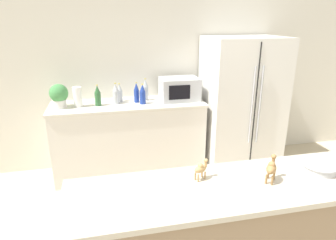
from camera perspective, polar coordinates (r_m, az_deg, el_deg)
wall_back at (r=4.04m, az=-1.49°, el=9.51°), size 8.00×0.06×2.55m
back_counter at (r=3.88m, az=-7.33°, el=-3.42°), size 1.89×0.63×0.94m
refrigerator at (r=4.06m, az=13.73°, el=2.98°), size 0.96×0.77×1.72m
potted_plant at (r=3.69m, az=-20.06°, el=4.51°), size 0.21×0.21×0.28m
paper_towel_roll at (r=3.67m, az=-16.85°, el=4.23°), size 0.10×0.10×0.24m
microwave at (r=3.82m, az=2.16°, el=5.95°), size 0.48×0.37×0.28m
back_bottle_0 at (r=3.65m, az=-13.25°, el=4.51°), size 0.07×0.07×0.25m
back_bottle_1 at (r=3.72m, az=-6.02°, el=5.17°), size 0.06×0.06×0.25m
back_bottle_2 at (r=3.69m, az=-9.92°, el=4.93°), size 0.08×0.08×0.26m
back_bottle_3 at (r=3.65m, az=-4.86°, el=4.89°), size 0.07×0.07×0.25m
back_bottle_4 at (r=3.81m, az=-4.32°, el=5.75°), size 0.07×0.07×0.28m
back_bottle_5 at (r=3.78m, az=-9.21°, el=5.09°), size 0.07×0.07×0.23m
fruit_bowl at (r=2.28m, az=26.95°, el=-7.86°), size 0.24×0.24×0.06m
camel_figurine at (r=1.93m, az=6.29°, el=-9.14°), size 0.11×0.08×0.13m
camel_figurine_second at (r=1.99m, az=19.12°, el=-8.55°), size 0.12×0.13×0.17m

